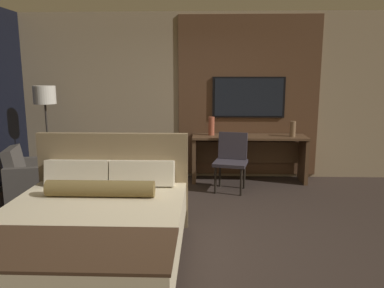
# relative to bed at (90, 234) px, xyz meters

# --- Properties ---
(ground_plane) EXTENTS (16.00, 16.00, 0.00)m
(ground_plane) POSITION_rel_bed_xyz_m (0.90, 0.64, -0.32)
(ground_plane) COLOR #332823
(wall_back_tv_panel) EXTENTS (7.20, 0.09, 2.80)m
(wall_back_tv_panel) POSITION_rel_bed_xyz_m (1.02, 3.23, 1.08)
(wall_back_tv_panel) COLOR tan
(wall_back_tv_panel) RESTS_ON ground_plane
(bed) EXTENTS (1.74, 2.12, 1.12)m
(bed) POSITION_rel_bed_xyz_m (0.00, 0.00, 0.00)
(bed) COLOR #33281E
(bed) RESTS_ON ground_plane
(desk) EXTENTS (1.88, 0.53, 0.78)m
(desk) POSITION_rel_bed_xyz_m (1.80, 2.95, 0.20)
(desk) COLOR brown
(desk) RESTS_ON ground_plane
(tv) EXTENTS (1.22, 0.04, 0.69)m
(tv) POSITION_rel_bed_xyz_m (1.80, 3.16, 1.07)
(tv) COLOR black
(desk_chair) EXTENTS (0.58, 0.58, 0.89)m
(desk_chair) POSITION_rel_bed_xyz_m (1.48, 2.44, 0.21)
(desk_chair) COLOR #38333D
(desk_chair) RESTS_ON ground_plane
(armchair_by_window) EXTENTS (0.91, 0.93, 0.76)m
(armchair_by_window) POSITION_rel_bed_xyz_m (-1.41, 1.95, -0.07)
(armchair_by_window) COLOR #47423D
(armchair_by_window) RESTS_ON ground_plane
(floor_lamp) EXTENTS (0.34, 0.34, 1.61)m
(floor_lamp) POSITION_rel_bed_xyz_m (-1.44, 2.55, 1.02)
(floor_lamp) COLOR #282623
(floor_lamp) RESTS_ON ground_plane
(vase_tall) EXTENTS (0.09, 0.09, 0.25)m
(vase_tall) POSITION_rel_bed_xyz_m (2.50, 2.87, 0.58)
(vase_tall) COLOR #846647
(vase_tall) RESTS_ON desk
(vase_short) EXTENTS (0.10, 0.10, 0.31)m
(vase_short) POSITION_rel_bed_xyz_m (1.17, 2.96, 0.61)
(vase_short) COLOR #B2563D
(vase_short) RESTS_ON desk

